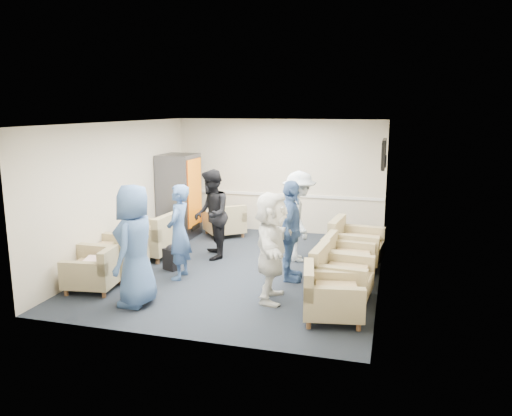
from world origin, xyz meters
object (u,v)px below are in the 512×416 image
(person_front_left, at_px, (135,246))
(person_mid_left, at_px, (179,232))
(armchair_right_midfar, at_px, (345,261))
(person_front_right, at_px, (272,247))
(armchair_right_near, at_px, (329,297))
(armchair_right_midnear, at_px, (338,277))
(armchair_corner, at_px, (225,223))
(armchair_left_mid, at_px, (117,256))
(person_back_left, at_px, (211,214))
(armchair_left_near, at_px, (96,272))
(vending_machine, at_px, (179,196))
(armchair_left_far, at_px, (153,239))
(armchair_right_far, at_px, (353,246))
(person_mid_right, at_px, (290,231))
(person_back_right, at_px, (299,216))

(person_front_left, bearing_deg, person_mid_left, 171.21)
(armchair_right_midfar, height_order, person_front_right, person_front_right)
(armchair_right_near, distance_m, armchair_right_midnear, 0.82)
(armchair_right_midnear, xyz_separation_m, armchair_corner, (-2.98, 3.21, -0.03))
(armchair_left_mid, height_order, person_back_left, person_back_left)
(armchair_right_near, bearing_deg, armchair_left_near, 78.08)
(armchair_left_mid, distance_m, vending_machine, 2.98)
(person_back_left, bearing_deg, armchair_right_midnear, 38.46)
(armchair_left_mid, relative_size, armchair_left_far, 0.92)
(armchair_left_mid, bearing_deg, armchair_right_near, 77.39)
(armchair_left_far, distance_m, person_front_left, 2.54)
(person_front_left, xyz_separation_m, person_back_left, (0.26, 2.56, -0.04))
(armchair_right_near, relative_size, armchair_right_midnear, 1.00)
(person_front_left, xyz_separation_m, person_front_right, (1.94, 0.71, -0.07))
(armchair_right_far, bearing_deg, person_back_left, 102.64)
(armchair_right_midnear, height_order, person_back_left, person_back_left)
(armchair_right_midnear, height_order, person_mid_left, person_mid_left)
(armchair_left_mid, height_order, person_mid_right, person_mid_right)
(armchair_right_midnear, relative_size, person_front_right, 0.56)
(armchair_left_far, bearing_deg, armchair_left_near, 3.41)
(person_mid_right, bearing_deg, person_front_left, 123.94)
(armchair_right_near, distance_m, armchair_right_far, 2.66)
(armchair_right_midfar, bearing_deg, person_mid_left, 109.66)
(armchair_right_near, distance_m, person_mid_right, 1.80)
(armchair_right_midnear, height_order, armchair_right_far, armchair_right_far)
(armchair_corner, xyz_separation_m, person_mid_left, (0.17, -2.97, 0.51))
(person_mid_left, bearing_deg, vending_machine, -161.18)
(armchair_left_near, bearing_deg, armchair_left_mid, 174.22)
(armchair_right_far, distance_m, vending_machine, 4.26)
(armchair_left_far, height_order, armchair_right_far, armchair_left_far)
(armchair_right_near, height_order, armchair_corner, armchair_right_near)
(armchair_right_midfar, height_order, armchair_right_far, armchair_right_far)
(armchair_right_far, distance_m, person_front_right, 2.47)
(armchair_right_far, height_order, person_front_left, person_front_left)
(armchair_right_midnear, bearing_deg, armchair_corner, 48.31)
(armchair_left_near, distance_m, armchair_right_midfar, 4.22)
(armchair_left_near, height_order, person_back_right, person_back_right)
(armchair_left_mid, xyz_separation_m, person_mid_left, (1.11, 0.23, 0.46))
(armchair_left_mid, bearing_deg, person_back_left, 140.40)
(armchair_left_mid, bearing_deg, armchair_right_midnear, 89.39)
(person_back_left, bearing_deg, person_mid_left, -27.46)
(armchair_left_far, xyz_separation_m, person_mid_right, (2.93, -0.61, 0.50))
(armchair_right_midfar, xyz_separation_m, person_front_right, (-1.01, -1.28, 0.53))
(armchair_right_far, relative_size, person_back_left, 0.58)
(person_back_right, bearing_deg, armchair_right_far, -108.91)
(armchair_left_far, relative_size, armchair_right_near, 1.07)
(person_mid_right, bearing_deg, armchair_corner, 33.09)
(armchair_right_far, relative_size, vending_machine, 0.54)
(vending_machine, bearing_deg, person_mid_left, -66.18)
(vending_machine, bearing_deg, person_front_right, -47.49)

